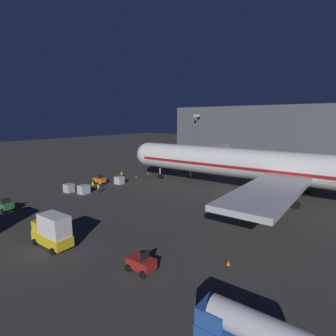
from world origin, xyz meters
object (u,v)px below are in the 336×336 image
Objects in this scene: baggage_container_mid_row at (69,188)px; ground_crew_by_tug at (122,174)px; jet_bridge at (204,152)px; apron_floodlight_mast at (196,135)px; ground_crew_under_port_wing at (93,185)px; baggage_container_near_belt at (119,180)px; baggage_container_far_row at (84,189)px; ground_crew_near_nose_gear at (100,183)px; traffic_cone_nose_starboard at (136,176)px; traffic_cone_nose_port at (148,173)px; traffic_cone_wingtip_svc_side at (228,263)px; airliner_at_gate at (286,168)px; pushback_tug at (100,180)px; ground_crew_by_belt_loader at (98,188)px; baggage_tug_lead at (5,206)px; fuel_tanker at (249,335)px; catering_truck at (52,230)px; baggage_tug_spare at (141,263)px.

ground_crew_by_tug is at bearing -177.24° from baggage_container_mid_row.
jet_bridge is 1.43× the size of apron_floodlight_mast.
ground_crew_under_port_wing is at bearing 15.26° from ground_crew_by_tug.
baggage_container_far_row is (9.28, 0.29, 0.01)m from baggage_container_near_belt.
baggage_container_near_belt is at bearing -24.03° from jet_bridge.
traffic_cone_nose_starboard is at bearing -175.58° from ground_crew_near_nose_gear.
ground_crew_under_port_wing is at bearing 2.60° from traffic_cone_nose_port.
baggage_container_near_belt is at bearing -117.28° from traffic_cone_wingtip_svc_side.
apron_floodlight_mast is at bearing -179.00° from ground_crew_under_port_wing.
ground_crew_near_nose_gear is 11.52m from traffic_cone_nose_starboard.
airliner_at_gate reaches higher than traffic_cone_nose_starboard.
pushback_tug is 7.80m from ground_crew_by_belt_loader.
baggage_tug_lead is 12.03m from baggage_container_mid_row.
fuel_tanker reaches higher than ground_crew_under_port_wing.
catering_truck is 21.44m from baggage_container_far_row.
jet_bridge is 46.49m from baggage_tug_spare.
baggage_tug_spare is 0.91× the size of baggage_tug_lead.
pushback_tug is at bearing -123.65° from baggage_tug_spare.
baggage_tug_spare is 31.41m from ground_crew_under_port_wing.
apron_floodlight_mast is 8.45× the size of baggage_container_far_row.
ground_crew_by_belt_loader is (-2.86, 5.11, 0.22)m from baggage_container_mid_row.
traffic_cone_nose_port is at bearing -172.65° from baggage_container_near_belt.
baggage_container_far_row reaches higher than traffic_cone_nose_starboard.
baggage_container_mid_row is at bearing -60.45° from airliner_at_gate.
apron_floodlight_mast is 35.45m from baggage_container_near_belt.
traffic_cone_nose_starboard is (-14.25, -3.74, -0.73)m from ground_crew_by_belt_loader.
jet_bridge is 39.00× the size of traffic_cone_nose_port.
ground_crew_near_nose_gear is 35.11m from traffic_cone_wingtip_svc_side.
baggage_tug_lead reaches higher than ground_crew_by_tug.
ground_crew_under_port_wing is (6.44, -0.64, 0.13)m from baggage_container_near_belt.
ground_crew_near_nose_gear is at bearing -110.05° from traffic_cone_wingtip_svc_side.
baggage_tug_lead is 1.56× the size of baggage_container_far_row.
apron_floodlight_mast is at bearing -177.85° from baggage_container_far_row.
apron_floodlight_mast is 27.33× the size of traffic_cone_nose_starboard.
baggage_container_mid_row is 6.07m from ground_crew_near_nose_gear.
apron_floodlight_mast is at bearing -178.83° from ground_crew_near_nose_gear.
fuel_tanker is 3.84× the size of ground_crew_under_port_wing.
traffic_cone_wingtip_svc_side is at bearing 59.95° from ground_crew_by_tug.
baggage_container_near_belt is at bearing 174.30° from ground_crew_under_port_wing.
traffic_cone_nose_starboard is (-29.04, -0.12, -0.51)m from baggage_tug_lead.
jet_bridge reaches higher than ground_crew_under_port_wing.
ground_crew_by_belt_loader reaches higher than ground_crew_by_tug.
apron_floodlight_mast is 27.33× the size of traffic_cone_wingtip_svc_side.
pushback_tug is at bearing -144.09° from ground_crew_under_port_wing.
ground_crew_by_tug is at bearing -161.34° from ground_crew_near_nose_gear.
baggage_container_near_belt is 3.00× the size of traffic_cone_wingtip_svc_side.
apron_floodlight_mast is 8.57× the size of ground_crew_near_nose_gear.
catering_truck is at bearing 82.59° from baggage_tug_lead.
baggage_tug_spare is 43.62m from traffic_cone_nose_port.
pushback_tug is 29.16m from catering_truck.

